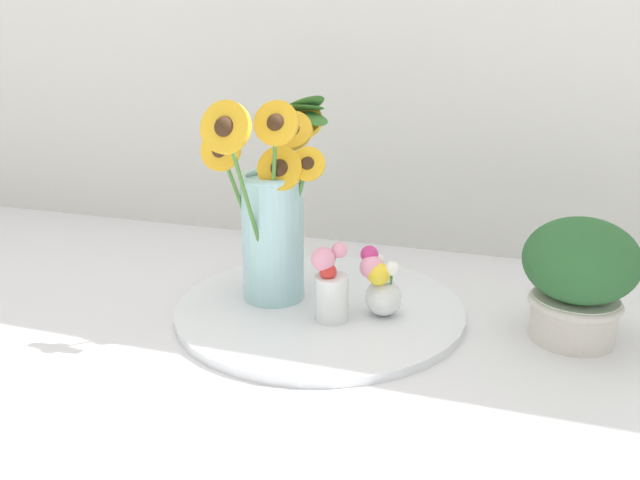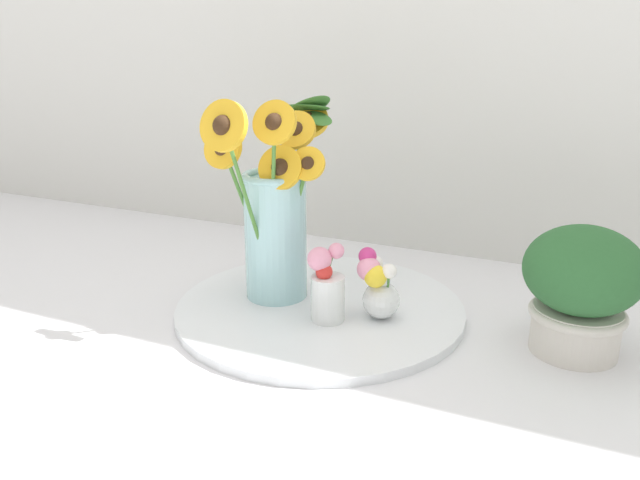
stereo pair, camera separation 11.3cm
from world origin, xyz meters
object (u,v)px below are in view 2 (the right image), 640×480
object	(u,v)px
mason_jar_sunflowers	(276,216)
vase_small_center	(327,287)
vase_bulb_right	(378,287)
serving_tray	(320,308)
potted_plant	(581,286)

from	to	relation	value
mason_jar_sunflowers	vase_small_center	world-z (taller)	mason_jar_sunflowers
vase_small_center	vase_bulb_right	distance (m)	0.09
serving_tray	vase_small_center	xyz separation A→B (m)	(0.04, -0.05, 0.07)
serving_tray	vase_bulb_right	distance (m)	0.13
mason_jar_sunflowers	potted_plant	world-z (taller)	mason_jar_sunflowers
mason_jar_sunflowers	vase_bulb_right	world-z (taller)	mason_jar_sunflowers
vase_bulb_right	mason_jar_sunflowers	bearing A→B (deg)	175.84
serving_tray	vase_bulb_right	world-z (taller)	vase_bulb_right
mason_jar_sunflowers	vase_small_center	xyz separation A→B (m)	(0.13, -0.06, -0.10)
serving_tray	vase_bulb_right	bearing A→B (deg)	-4.83
vase_bulb_right	potted_plant	world-z (taller)	potted_plant
serving_tray	mason_jar_sunflowers	xyz separation A→B (m)	(-0.09, 0.01, 0.17)
vase_bulb_right	potted_plant	xyz separation A→B (m)	(0.33, 0.04, 0.04)
vase_small_center	potted_plant	distance (m)	0.42
serving_tray	potted_plant	world-z (taller)	potted_plant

